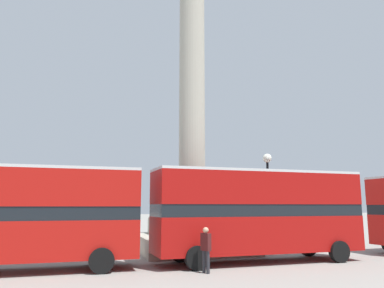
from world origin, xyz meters
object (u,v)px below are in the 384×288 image
bus_b (12,213)px  pedestrian_near_lamp (206,247)px  monument_column (192,163)px  bus_c (258,211)px  street_lamp (268,188)px

bus_b → pedestrian_near_lamp: (7.52, -2.32, -1.32)m
monument_column → pedestrian_near_lamp: (-1.45, -6.82, -4.14)m
bus_c → street_lamp: size_ratio=1.81×
bus_b → pedestrian_near_lamp: 7.98m
monument_column → pedestrian_near_lamp: size_ratio=11.03×
monument_column → pedestrian_near_lamp: 8.11m
monument_column → pedestrian_near_lamp: monument_column is taller
bus_b → pedestrian_near_lamp: bus_b is taller
bus_b → street_lamp: bearing=10.6°
bus_c → street_lamp: street_lamp is taller
monument_column → street_lamp: size_ratio=3.49×
monument_column → bus_b: monument_column is taller
bus_c → monument_column: bearing=109.9°
monument_column → bus_b: bearing=-153.4°
monument_column → street_lamp: 4.69m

